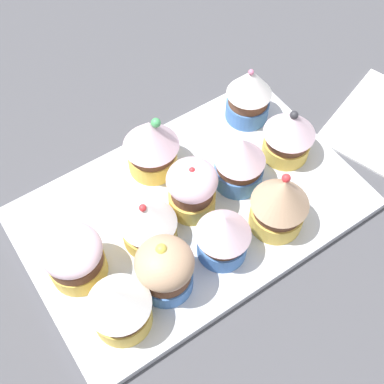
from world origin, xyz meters
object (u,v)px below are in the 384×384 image
baking_tray (192,209)px  cupcake_5 (148,222)px  cupcake_2 (223,235)px  cupcake_8 (291,135)px  cupcake_0 (120,306)px  cupcake_6 (188,189)px  cupcake_10 (249,94)px  cupcake_9 (151,144)px  cupcake_1 (165,269)px  cupcake_7 (238,159)px  cupcake_4 (73,255)px  cupcake_3 (280,203)px

baking_tray → cupcake_5: (-6.07, -0.76, 3.96)cm
cupcake_2 → cupcake_8: bearing=23.6°
cupcake_0 → cupcake_6: (12.76, 7.48, -0.01)cm
cupcake_0 → cupcake_10: bearing=28.9°
cupcake_9 → cupcake_10: 14.28cm
cupcake_9 → cupcake_1: bearing=-116.6°
cupcake_8 → cupcake_5: bearing=-178.6°
cupcake_7 → cupcake_9: 10.09cm
cupcake_4 → cupcake_7: bearing=0.3°
cupcake_9 → cupcake_6: bearing=-88.0°
cupcake_2 → cupcake_3: cupcake_3 is taller
cupcake_2 → cupcake_6: bearing=89.1°
cupcake_4 → cupcake_8: 28.16cm
cupcake_8 → baking_tray: bearing=178.9°
cupcake_7 → cupcake_8: 7.26cm
cupcake_0 → cupcake_7: bearing=21.0°
cupcake_0 → cupcake_1: bearing=8.9°
cupcake_10 → cupcake_2: bearing=-135.2°
cupcake_3 → cupcake_6: 10.04cm
cupcake_6 → cupcake_2: bearing=-90.9°
cupcake_9 → baking_tray: bearing=-84.7°
cupcake_6 → cupcake_5: bearing=-170.0°
cupcake_8 → cupcake_10: (-0.17, 7.77, 0.28)cm
cupcake_4 → cupcake_10: size_ratio=0.80×
cupcake_0 → cupcake_3: bearing=0.8°
cupcake_2 → cupcake_9: 13.88cm
cupcake_7 → cupcake_3: bearing=-89.9°
cupcake_4 → cupcake_8: cupcake_8 is taller
cupcake_3 → cupcake_10: cupcake_3 is taller
cupcake_6 → cupcake_8: (14.20, -0.50, -0.02)cm
cupcake_0 → cupcake_8: (26.96, 6.99, -0.03)cm
cupcake_5 → cupcake_10: cupcake_10 is taller
baking_tray → cupcake_4: size_ratio=5.87×
baking_tray → cupcake_3: bearing=-46.8°
cupcake_7 → cupcake_6: bearing=-179.4°
cupcake_3 → cupcake_5: bearing=153.8°
baking_tray → cupcake_8: cupcake_8 is taller
cupcake_0 → cupcake_5: cupcake_0 is taller
cupcake_10 → cupcake_7: bearing=-134.5°
cupcake_0 → cupcake_6: 14.79cm
cupcake_2 → cupcake_4: size_ratio=1.08×
cupcake_1 → cupcake_6: (7.13, 6.60, 0.10)cm
cupcake_4 → cupcake_9: (13.71, 7.13, 0.94)cm
cupcake_9 → cupcake_7: bearing=-44.3°
cupcake_3 → cupcake_7: bearing=90.1°
cupcake_2 → cupcake_10: size_ratio=0.87×
cupcake_1 → cupcake_10: bearing=33.3°
baking_tray → cupcake_6: size_ratio=5.13×
cupcake_3 → cupcake_4: size_ratio=1.27×
baking_tray → cupcake_0: bearing=-151.2°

